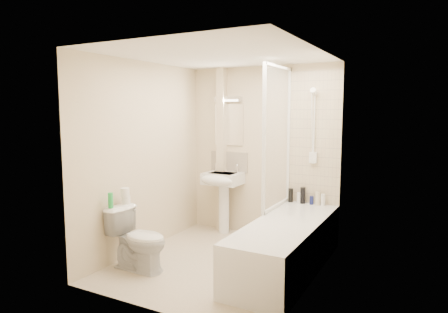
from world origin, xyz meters
The scene contains 25 objects.
floor centered at (0.00, 0.00, 0.00)m, with size 2.50×2.50×0.00m, color beige.
wall_back centered at (0.00, 1.25, 1.20)m, with size 2.20×0.02×2.40m, color beige.
wall_left centered at (-1.10, 0.00, 1.20)m, with size 0.02×2.50×2.40m, color beige.
wall_right centered at (1.10, 0.00, 1.20)m, with size 0.02×2.50×2.40m, color beige.
ceiling centered at (0.00, 0.00, 2.40)m, with size 2.20×2.50×0.02m, color white.
tile_back centered at (0.75, 1.24, 1.42)m, with size 0.70×0.01×1.75m, color beige.
tile_right centered at (1.09, 0.20, 1.42)m, with size 0.01×2.10×1.75m, color beige.
pipe_boxing centered at (-0.62, 1.19, 1.20)m, with size 0.12×0.12×2.40m, color beige.
splashback centered at (-0.52, 1.24, 1.03)m, with size 0.60×0.01×0.30m, color beige.
mirror centered at (-0.52, 1.24, 1.58)m, with size 0.46×0.01×0.60m, color white.
strip_light centered at (-0.52, 1.22, 1.95)m, with size 0.42×0.07×0.07m, color silver.
bathtub centered at (0.75, 0.20, 0.29)m, with size 0.70×2.10×0.55m.
shower_screen centered at (0.40, 0.80, 1.45)m, with size 0.04×0.92×1.80m.
shower_fixture centered at (0.75, 1.19, 1.55)m, with size 0.10×0.16×0.99m.
pedestal_sink centered at (-0.52, 1.01, 0.71)m, with size 0.53×0.48×1.02m.
bottle_black_a centered at (0.47, 1.16, 0.64)m, with size 0.06×0.06×0.19m, color black.
bottle_white_a centered at (0.59, 1.16, 0.62)m, with size 0.06×0.06×0.14m, color white.
bottle_black_b centered at (0.64, 1.16, 0.66)m, with size 0.07×0.07×0.22m, color black.
bottle_blue centered at (0.76, 1.16, 0.61)m, with size 0.05×0.05×0.11m, color navy.
bottle_cream centered at (0.84, 1.16, 0.64)m, with size 0.06×0.06×0.18m, color beige.
bottle_white_b centered at (0.91, 1.16, 0.63)m, with size 0.06×0.06×0.15m, color white.
toilet centered at (-0.72, -0.58, 0.35)m, with size 0.70×0.41×0.71m, color white.
toilet_roll_lower centered at (-0.99, -0.47, 0.75)m, with size 0.10×0.10×0.10m, color white.
toilet_roll_upper centered at (-0.97, -0.51, 0.85)m, with size 0.10×0.10×0.10m, color white.
green_bottle centered at (-1.00, -0.71, 0.79)m, with size 0.06×0.06×0.17m, color green.
Camera 1 is at (2.18, -3.96, 1.80)m, focal length 32.00 mm.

